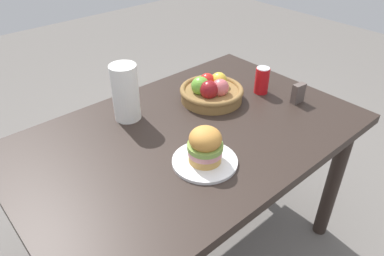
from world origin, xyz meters
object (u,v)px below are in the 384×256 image
at_px(sandwich, 205,145).
at_px(napkin_holder, 298,93).
at_px(fruit_basket, 211,91).
at_px(paper_towel_roll, 125,93).
at_px(soda_can, 262,80).
at_px(plate, 205,161).

xyz_separation_m(sandwich, napkin_holder, (0.61, 0.04, -0.03)).
distance_m(fruit_basket, paper_towel_roll, 0.40).
distance_m(soda_can, paper_towel_roll, 0.64).
bearing_deg(fruit_basket, paper_towel_roll, 161.57).
bearing_deg(plate, paper_towel_roll, 95.36).
xyz_separation_m(soda_can, fruit_basket, (-0.23, 0.10, -0.02)).
bearing_deg(soda_can, sandwich, -159.51).
distance_m(plate, soda_can, 0.60).
xyz_separation_m(sandwich, soda_can, (0.56, 0.21, -0.01)).
bearing_deg(plate, sandwich, -90.00).
bearing_deg(sandwich, paper_towel_roll, 95.36).
bearing_deg(napkin_holder, soda_can, 112.57).
relative_size(sandwich, paper_towel_roll, 0.56).
height_order(plate, fruit_basket, fruit_basket).
bearing_deg(soda_can, paper_towel_roll, 159.39).
xyz_separation_m(fruit_basket, paper_towel_roll, (-0.37, 0.12, 0.07)).
distance_m(soda_can, napkin_holder, 0.18).
xyz_separation_m(paper_towel_roll, napkin_holder, (0.65, -0.39, -0.07)).
relative_size(plate, fruit_basket, 0.81).
xyz_separation_m(soda_can, paper_towel_roll, (-0.60, 0.23, 0.06)).
relative_size(soda_can, napkin_holder, 1.40).
height_order(plate, paper_towel_roll, paper_towel_roll).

